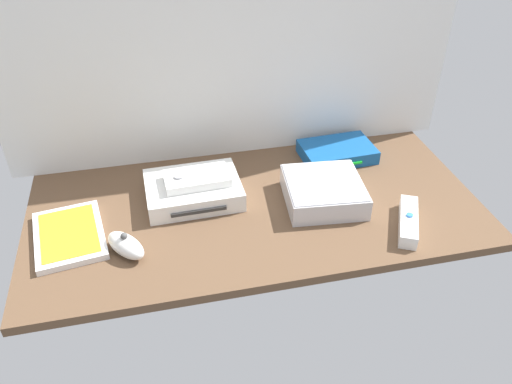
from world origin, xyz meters
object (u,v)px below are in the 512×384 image
at_px(game_console, 193,190).
at_px(remote_wand, 408,221).
at_px(game_case, 69,235).
at_px(remote_nunchuk, 126,245).
at_px(mini_computer, 324,191).
at_px(remote_classic_pad, 197,178).
at_px(network_router, 337,152).

height_order(game_console, remote_wand, game_console).
xyz_separation_m(game_case, remote_nunchuk, (0.11, -0.07, 0.01)).
distance_m(game_console, mini_computer, 0.29).
bearing_deg(remote_classic_pad, game_case, -166.57).
relative_size(game_console, remote_wand, 1.44).
bearing_deg(network_router, remote_nunchuk, -157.73).
relative_size(mini_computer, remote_nunchuk, 1.74).
distance_m(game_case, remote_classic_pad, 0.29).
xyz_separation_m(game_console, remote_classic_pad, (0.01, -0.00, 0.03)).
bearing_deg(remote_classic_pad, mini_computer, -17.53).
xyz_separation_m(game_console, game_case, (-0.27, -0.08, -0.01)).
relative_size(game_case, remote_classic_pad, 1.41).
height_order(game_case, network_router, network_router).
bearing_deg(game_console, mini_computer, -16.29).
height_order(remote_wand, remote_nunchuk, remote_nunchuk).
relative_size(network_router, remote_wand, 1.25).
xyz_separation_m(network_router, remote_classic_pad, (-0.37, -0.10, 0.04)).
bearing_deg(mini_computer, remote_wand, -41.56).
bearing_deg(remote_nunchuk, mini_computer, -26.18).
relative_size(mini_computer, remote_wand, 1.25).
bearing_deg(remote_nunchuk, remote_classic_pad, 6.58).
height_order(network_router, remote_nunchuk, remote_nunchuk).
bearing_deg(remote_classic_pad, remote_nunchuk, -139.55).
bearing_deg(remote_wand, game_case, -163.48).
distance_m(game_console, remote_classic_pad, 0.03).
bearing_deg(network_router, game_console, -168.96).
height_order(mini_computer, remote_nunchuk, mini_computer).
bearing_deg(game_case, game_console, 8.81).
height_order(mini_computer, network_router, mini_computer).
xyz_separation_m(game_case, network_router, (0.65, 0.18, 0.01)).
bearing_deg(game_console, game_case, -164.15).
relative_size(game_console, mini_computer, 1.15).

